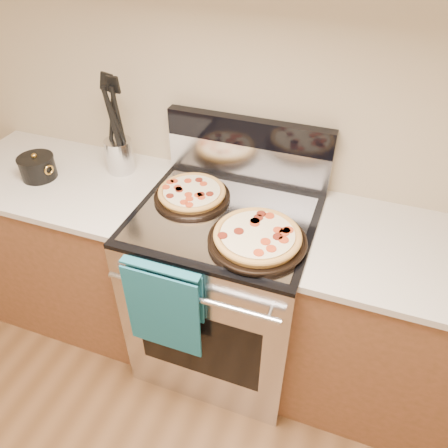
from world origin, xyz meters
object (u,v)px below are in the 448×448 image
(saucepan, at_px, (38,168))
(utensil_crock, at_px, (120,156))
(pepperoni_pizza_back, at_px, (192,194))
(pepperoni_pizza_front, at_px, (257,237))
(range_body, at_px, (225,291))

(saucepan, bearing_deg, utensil_crock, 29.22)
(pepperoni_pizza_back, bearing_deg, saucepan, -174.90)
(saucepan, bearing_deg, pepperoni_pizza_back, 5.10)
(pepperoni_pizza_front, distance_m, utensil_crock, 0.84)
(utensil_crock, xyz_separation_m, saucepan, (-0.34, -0.19, -0.03))
(pepperoni_pizza_back, distance_m, utensil_crock, 0.44)
(utensil_crock, relative_size, saucepan, 1.00)
(saucepan, bearing_deg, range_body, 0.47)
(pepperoni_pizza_front, xyz_separation_m, utensil_crock, (-0.78, 0.31, 0.04))
(pepperoni_pizza_front, bearing_deg, saucepan, 173.76)
(range_body, relative_size, pepperoni_pizza_back, 2.72)
(pepperoni_pizza_front, distance_m, saucepan, 1.13)
(range_body, height_order, saucepan, saucepan)
(pepperoni_pizza_back, height_order, pepperoni_pizza_front, pepperoni_pizza_front)
(pepperoni_pizza_front, relative_size, saucepan, 2.35)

